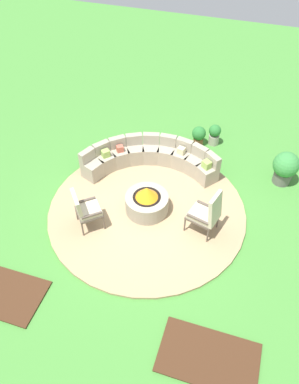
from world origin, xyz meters
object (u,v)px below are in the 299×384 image
potted_plant_1 (214,134)px  potted_plant_2 (285,167)px  fire_pit (147,202)px  potted_plant_0 (199,135)px  curved_stone_bench (150,158)px  lounge_chair_front_left (85,209)px  lounge_chair_front_right (207,213)px

potted_plant_1 → potted_plant_2: bearing=-27.7°
fire_pit → potted_plant_0: (0.57, 2.85, -0.03)m
potted_plant_0 → curved_stone_bench: bearing=-123.9°
lounge_chair_front_left → potted_plant_1: 4.39m
lounge_chair_front_left → potted_plant_1: size_ratio=1.71×
fire_pit → potted_plant_2: potted_plant_2 is taller
lounge_chair_front_right → potted_plant_2: size_ratio=1.31×
fire_pit → curved_stone_bench: (-0.37, 1.45, 0.03)m
fire_pit → potted_plant_2: (2.90, 1.99, 0.15)m
curved_stone_bench → lounge_chair_front_right: 2.44m
potted_plant_0 → potted_plant_2: size_ratio=0.63×
lounge_chair_front_left → potted_plant_0: (1.69, 3.70, -0.30)m
fire_pit → potted_plant_1: (0.98, 3.00, -0.01)m
potted_plant_2 → potted_plant_1: bearing=152.3°
curved_stone_bench → potted_plant_2: bearing=9.5°
lounge_chair_front_right → potted_plant_2: (1.49, 2.20, -0.15)m
curved_stone_bench → fire_pit: bearing=-75.5°
fire_pit → potted_plant_1: fire_pit is taller
fire_pit → potted_plant_1: bearing=71.9°
lounge_chair_front_right → potted_plant_2: bearing=-18.9°
lounge_chair_front_left → potted_plant_0: bearing=115.2°
curved_stone_bench → lounge_chair_front_right: (1.78, -1.65, 0.27)m
potted_plant_0 → potted_plant_1: (0.41, 0.15, 0.02)m
potted_plant_1 → fire_pit: bearing=-108.1°
potted_plant_2 → lounge_chair_front_right: bearing=-124.3°
curved_stone_bench → potted_plant_1: bearing=49.0°
fire_pit → lounge_chair_front_left: bearing=-143.0°
fire_pit → potted_plant_1: size_ratio=1.63×
lounge_chair_front_left → potted_plant_0: size_ratio=1.87×
curved_stone_bench → potted_plant_0: bearing=56.1°
lounge_chair_front_right → fire_pit: bearing=97.2°
lounge_chair_front_left → potted_plant_1: (2.10, 3.85, -0.28)m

